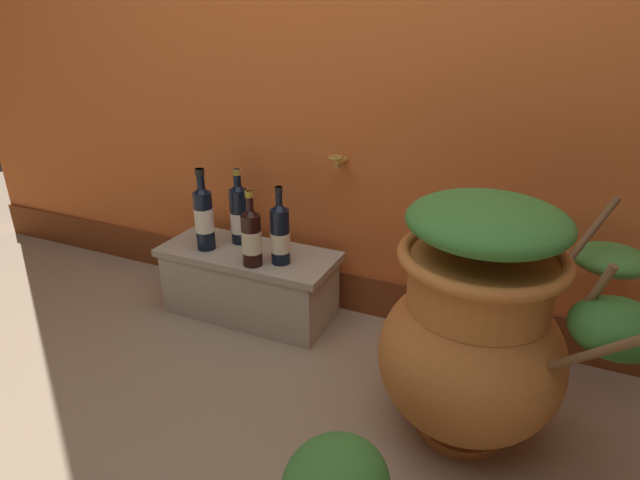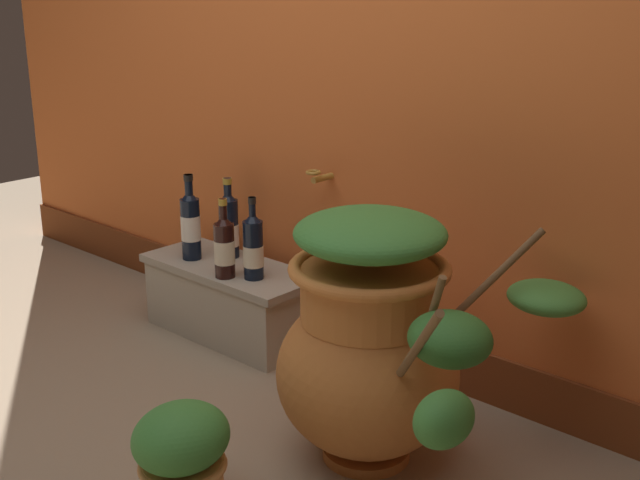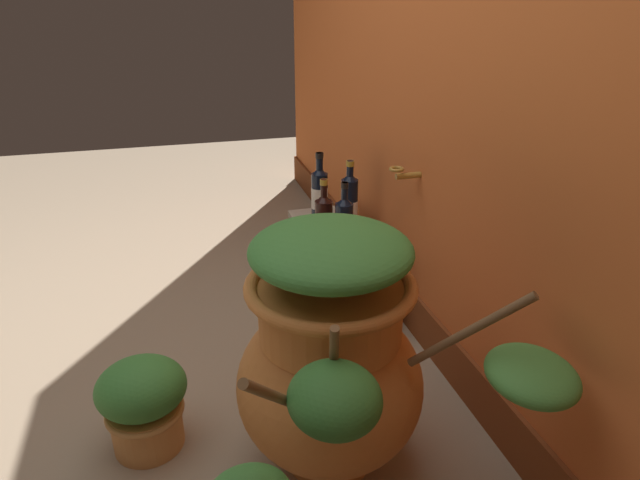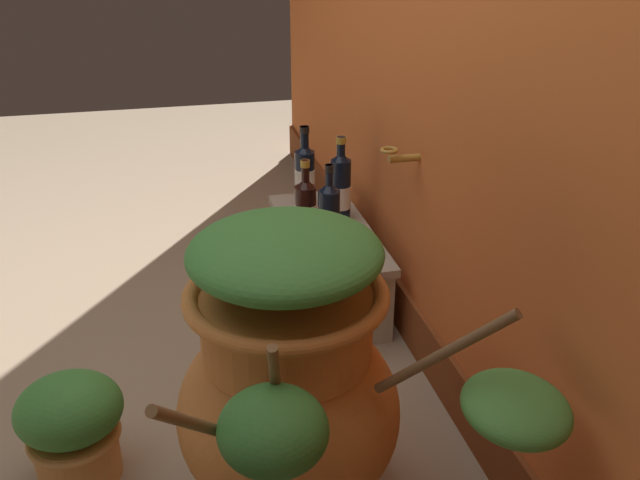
{
  "view_description": "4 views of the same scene",
  "coord_description": "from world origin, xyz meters",
  "px_view_note": "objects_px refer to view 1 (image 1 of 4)",
  "views": [
    {
      "loc": [
        0.64,
        -0.76,
        1.19
      ],
      "look_at": [
        -0.03,
        0.72,
        0.49
      ],
      "focal_mm": 29.01,
      "sensor_mm": 36.0,
      "label": 1
    },
    {
      "loc": [
        1.89,
        -1.16,
        1.39
      ],
      "look_at": [
        0.12,
        0.8,
        0.54
      ],
      "focal_mm": 47.02,
      "sensor_mm": 36.0,
      "label": 2
    },
    {
      "loc": [
        1.73,
        0.2,
        1.3
      ],
      "look_at": [
        -0.05,
        0.69,
        0.46
      ],
      "focal_mm": 30.76,
      "sensor_mm": 36.0,
      "label": 3
    },
    {
      "loc": [
        1.82,
        0.33,
        1.36
      ],
      "look_at": [
        0.06,
        0.75,
        0.5
      ],
      "focal_mm": 38.81,
      "sensor_mm": 36.0,
      "label": 4
    }
  ],
  "objects_px": {
    "terracotta_urn": "(482,330)",
    "wine_bottle_middle": "(239,213)",
    "wine_bottle_left": "(280,233)",
    "wine_bottle_right": "(204,215)",
    "wine_bottle_back": "(251,236)"
  },
  "relations": [
    {
      "from": "terracotta_urn",
      "to": "wine_bottle_middle",
      "type": "height_order",
      "value": "terracotta_urn"
    },
    {
      "from": "wine_bottle_left",
      "to": "wine_bottle_middle",
      "type": "relative_size",
      "value": 0.96
    },
    {
      "from": "terracotta_urn",
      "to": "wine_bottle_left",
      "type": "distance_m",
      "value": 0.86
    },
    {
      "from": "wine_bottle_right",
      "to": "wine_bottle_back",
      "type": "bearing_deg",
      "value": -11.51
    },
    {
      "from": "wine_bottle_middle",
      "to": "wine_bottle_right",
      "type": "relative_size",
      "value": 0.94
    },
    {
      "from": "wine_bottle_middle",
      "to": "wine_bottle_back",
      "type": "distance_m",
      "value": 0.23
    },
    {
      "from": "wine_bottle_left",
      "to": "wine_bottle_right",
      "type": "relative_size",
      "value": 0.91
    },
    {
      "from": "wine_bottle_right",
      "to": "wine_bottle_back",
      "type": "xyz_separation_m",
      "value": [
        0.26,
        -0.05,
        -0.02
      ]
    },
    {
      "from": "wine_bottle_back",
      "to": "wine_bottle_middle",
      "type": "bearing_deg",
      "value": 133.82
    },
    {
      "from": "terracotta_urn",
      "to": "wine_bottle_left",
      "type": "xyz_separation_m",
      "value": [
        -0.81,
        0.29,
        0.05
      ]
    },
    {
      "from": "wine_bottle_left",
      "to": "wine_bottle_right",
      "type": "distance_m",
      "value": 0.35
    },
    {
      "from": "wine_bottle_left",
      "to": "wine_bottle_back",
      "type": "relative_size",
      "value": 1.03
    },
    {
      "from": "wine_bottle_left",
      "to": "wine_bottle_middle",
      "type": "distance_m",
      "value": 0.27
    },
    {
      "from": "wine_bottle_middle",
      "to": "wine_bottle_right",
      "type": "xyz_separation_m",
      "value": [
        -0.1,
        -0.12,
        0.01
      ]
    },
    {
      "from": "terracotta_urn",
      "to": "wine_bottle_left",
      "type": "relative_size",
      "value": 2.79
    }
  ]
}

